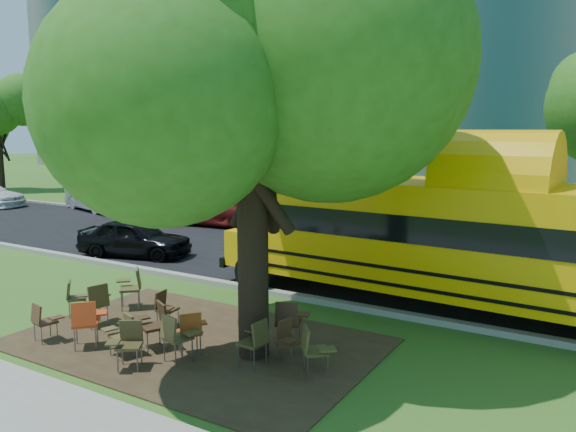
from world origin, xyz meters
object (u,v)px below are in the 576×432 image
Objects in this scene: chair_1 at (75,295)px; black_car at (135,238)px; school_bus at (489,242)px; pedestrian_b at (86,183)px; chair_8 at (97,300)px; chair_12 at (288,336)px; chair_5 at (128,340)px; chair_7 at (313,347)px; main_tree at (251,54)px; chair_10 at (165,306)px; chair_9 at (133,284)px; chair_13 at (289,319)px; chair_11 at (191,329)px; bg_car_silver at (97,197)px; chair_4 at (176,334)px; chair_0 at (43,319)px; pedestrian_a at (142,190)px; chair_2 at (86,319)px; chair_3 at (123,331)px; chair_6 at (256,338)px; bg_car_red at (224,209)px; chair_14 at (155,321)px.

chair_1 is 5.99m from black_car.
pedestrian_b is (-25.52, 10.28, -0.82)m from school_bus.
pedestrian_b is (-18.59, 15.16, 0.31)m from chair_8.
chair_1 reaches higher than chair_12.
chair_7 is at bearing 171.66° from chair_5.
main_tree is 5.52m from chair_10.
chair_13 is at bearing -135.48° from chair_9.
chair_1 is at bearing 123.42° from chair_11.
bg_car_silver is (-12.67, 11.48, 0.21)m from chair_1.
chair_4 is 2.79m from chair_8.
black_car is at bearing -77.86° from chair_5.
chair_0 is 1.17m from chair_8.
chair_7 is at bearing -108.81° from school_bus.
chair_13 is 0.59× the size of pedestrian_a.
pedestrian_b is (-19.38, 16.09, 0.31)m from chair_2.
chair_5 is 0.54× the size of pedestrian_a.
pedestrian_b reaches higher than chair_11.
chair_3 is (2.61, -1.02, -0.02)m from chair_1.
black_car is at bearing 61.65° from chair_6.
bg_car_red is (-6.68, 10.88, 0.25)m from chair_10.
pedestrian_a is 5.18m from pedestrian_b.
chair_7 is (1.36, -0.22, -4.90)m from main_tree.
chair_8 is 0.99× the size of chair_9.
chair_4 is at bearing -124.79° from school_bus.
pedestrian_a is (-13.17, 13.41, 0.19)m from chair_9.
chair_12 is 21.17m from bg_car_silver.
bg_car_red is (-8.13, 11.73, 0.21)m from chair_11.
chair_4 is at bearing 118.29° from chair_6.
black_car reaches higher than chair_4.
pedestrian_b reaches higher than chair_4.
school_bus is 7.80m from chair_5.
chair_14 is at bearing 136.39° from chair_11.
chair_11 reaches higher than chair_0.
chair_6 is (1.89, 1.17, 0.02)m from chair_5.
main_tree is at bearing -147.21° from bg_car_red.
chair_14 is 0.51× the size of pedestrian_b.
chair_13 is at bearing 53.86° from chair_1.
chair_9 is 0.18× the size of bg_car_red.
chair_4 is (2.93, 0.56, 0.08)m from chair_0.
pedestrian_a reaches higher than bg_car_silver.
chair_6 reaches higher than chair_10.
chair_4 reaches higher than chair_7.
chair_14 is at bearing -147.07° from black_car.
bg_car_silver reaches higher than chair_5.
chair_4 reaches higher than chair_3.
pedestrian_a is (-8.02, 3.11, 0.05)m from bg_car_red.
main_tree reaches higher than chair_4.
chair_7 is (2.35, 0.78, -0.03)m from chair_4.
pedestrian_a is (-17.49, 13.55, 0.21)m from chair_13.
chair_10 is at bearing -28.55° from chair_14.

